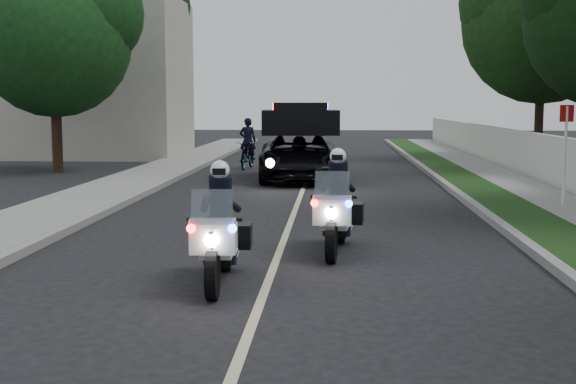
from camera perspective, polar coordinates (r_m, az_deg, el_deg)
name	(u,v)px	position (r m, az deg, el deg)	size (l,w,h in m)	color
ground	(245,342)	(7.78, -3.27, -11.38)	(120.00, 120.00, 0.00)	black
curb_right	(473,205)	(17.79, 13.95, -0.99)	(0.20, 60.00, 0.15)	gray
grass_verge	(504,205)	(17.92, 16.15, -0.99)	(1.20, 60.00, 0.16)	#193814
sidewalk_right	(562,206)	(18.25, 20.14, -1.00)	(1.40, 60.00, 0.16)	gray
curb_left	(124,202)	(18.20, -12.36, -0.77)	(0.20, 60.00, 0.15)	gray
sidewalk_left	(79,202)	(18.53, -15.64, -0.72)	(2.00, 60.00, 0.16)	gray
building_far	(93,79)	(35.09, -14.64, 8.35)	(8.00, 6.00, 7.00)	#A8A396
lane_marking	(296,207)	(17.53, 0.64, -1.13)	(0.12, 50.00, 0.01)	#BFB78C
police_moto_left	(220,284)	(10.21, -5.20, -6.97)	(0.69, 1.96, 1.67)	silver
police_moto_right	(336,252)	(12.28, 3.71, -4.60)	(0.70, 2.00, 1.70)	silver
police_suv	(300,180)	(23.65, 0.89, 0.92)	(2.48, 5.37, 2.61)	black
bicycle	(248,169)	(27.73, -3.07, 1.79)	(0.67, 1.92, 1.01)	black
cyclist	(248,169)	(27.73, -3.07, 1.79)	(0.60, 0.40, 1.68)	black
sign_post	(563,212)	(17.85, 20.19, -1.42)	(0.39, 0.39, 2.46)	#B00C23
tree_right_d	(537,161)	(32.96, 18.47, 2.24)	(6.60, 6.60, 11.01)	#1B4015
tree_left_near	(58,172)	(27.54, -17.11, 1.46)	(5.35, 5.35, 8.91)	#153F16
tree_left_far	(112,154)	(36.87, -13.27, 2.86)	(6.71, 6.71, 11.18)	black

